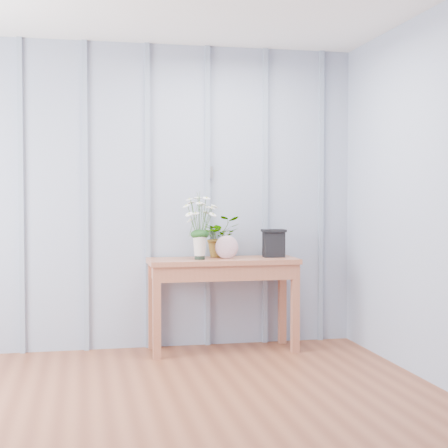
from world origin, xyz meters
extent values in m
plane|color=brown|center=(0.00, 0.00, 0.00)|extent=(4.50, 4.50, 0.00)
cube|color=#939CB3|center=(0.00, 2.25, 1.25)|extent=(4.00, 0.01, 2.50)
cube|color=#B2B2B7|center=(0.78, 2.23, 1.45)|extent=(0.03, 0.01, 0.10)
cube|color=#7E8CA1|center=(-0.75, 2.23, 1.25)|extent=(0.04, 0.03, 2.50)
cube|color=#7E8CA1|center=(-0.25, 2.23, 1.25)|extent=(0.04, 0.03, 2.50)
cube|color=#7E8CA1|center=(0.25, 2.23, 1.25)|extent=(0.04, 0.03, 2.50)
cube|color=#7E8CA1|center=(0.75, 2.23, 1.25)|extent=(0.04, 0.03, 2.50)
cube|color=#7E8CA1|center=(1.25, 2.23, 1.25)|extent=(0.04, 0.03, 2.50)
cube|color=#7E8CA1|center=(1.75, 2.23, 1.25)|extent=(0.04, 0.03, 2.50)
cube|color=#945239|center=(0.83, 1.99, 0.73)|extent=(1.20, 0.45, 0.04)
cube|color=#945239|center=(0.83, 1.99, 0.65)|extent=(1.13, 0.42, 0.12)
cube|color=#945239|center=(0.28, 1.81, 0.35)|extent=(0.06, 0.06, 0.71)
cube|color=#945239|center=(1.39, 1.81, 0.35)|extent=(0.06, 0.06, 0.71)
cube|color=#945239|center=(0.28, 2.17, 0.35)|extent=(0.06, 0.06, 0.71)
cube|color=#945239|center=(1.39, 2.17, 0.35)|extent=(0.06, 0.06, 0.71)
cylinder|color=black|center=(0.63, 1.93, 0.78)|extent=(0.08, 0.08, 0.05)
cone|color=beige|center=(0.63, 1.93, 0.85)|extent=(0.14, 0.14, 0.19)
ellipsoid|color=#123A14|center=(0.63, 1.93, 0.95)|extent=(0.15, 0.12, 0.08)
imported|color=#123A14|center=(0.84, 2.13, 0.92)|extent=(0.32, 0.28, 0.34)
ellipsoid|color=#874A6A|center=(0.85, 1.95, 0.84)|extent=(0.19, 0.08, 0.19)
cube|color=black|center=(1.26, 2.02, 0.85)|extent=(0.17, 0.13, 0.21)
cube|color=black|center=(1.26, 2.02, 0.97)|extent=(0.19, 0.15, 0.02)
camera|label=1|loc=(-0.29, -3.40, 1.25)|focal=55.00mm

